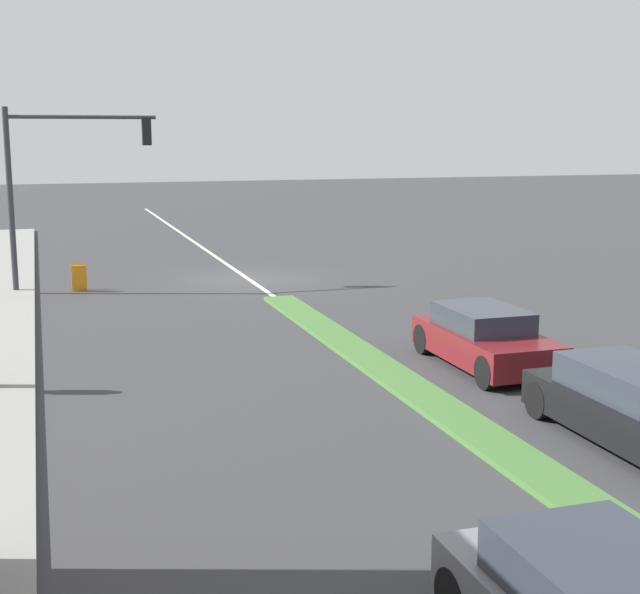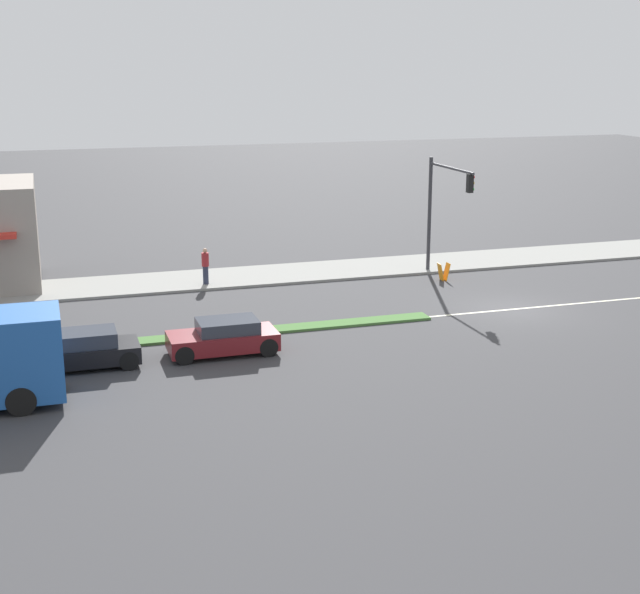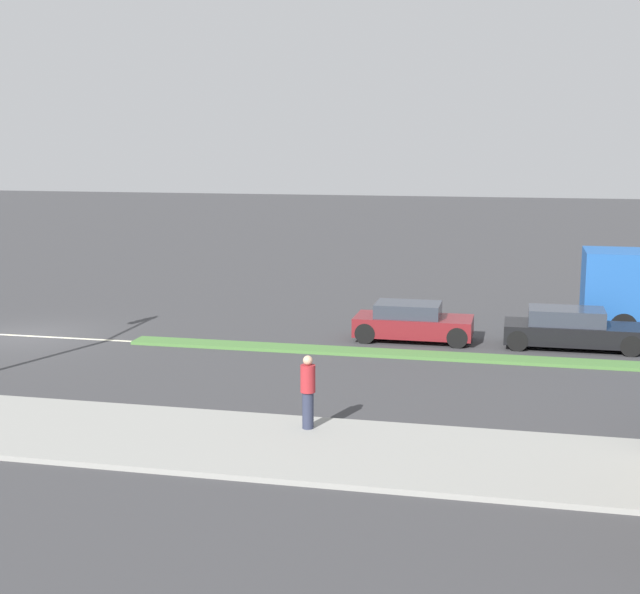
# 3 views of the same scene
# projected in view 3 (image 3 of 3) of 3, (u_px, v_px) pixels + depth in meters

# --- Properties ---
(ground_plane) EXTENTS (160.00, 160.00, 0.00)m
(ground_plane) POSITION_uv_depth(u_px,v_px,m) (573.00, 365.00, 26.53)
(ground_plane) COLOR #38383A
(sidewalk_right) EXTENTS (4.00, 73.00, 0.12)m
(sidewalk_right) POSITION_uv_depth(u_px,v_px,m) (624.00, 472.00, 17.76)
(sidewalk_right) COLOR gray
(sidewalk_right) RESTS_ON ground
(lane_marking_center) EXTENTS (0.16, 60.00, 0.01)m
(lane_marking_center) POSITION_uv_depth(u_px,v_px,m) (28.00, 336.00, 30.41)
(lane_marking_center) COLOR beige
(lane_marking_center) RESTS_ON ground
(pedestrian) EXTENTS (0.34, 0.34, 1.70)m
(pedestrian) POSITION_uv_depth(u_px,v_px,m) (308.00, 390.00, 20.14)
(pedestrian) COLOR #282D42
(pedestrian) RESTS_ON sidewalk_right
(suv_black) EXTENTS (1.72, 4.30, 1.29)m
(suv_black) POSITION_uv_depth(u_px,v_px,m) (571.00, 329.00, 28.53)
(suv_black) COLOR black
(suv_black) RESTS_ON ground
(sedan_maroon) EXTENTS (1.76, 3.88, 1.27)m
(sedan_maroon) POSITION_uv_depth(u_px,v_px,m) (412.00, 322.00, 29.63)
(sedan_maroon) COLOR maroon
(sedan_maroon) RESTS_ON ground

